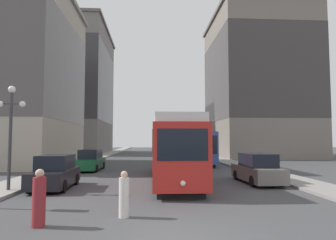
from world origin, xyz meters
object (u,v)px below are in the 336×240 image
at_px(streetcar, 172,148).
at_px(parked_car_left_near, 55,173).
at_px(parked_car_left_mid, 90,161).
at_px(lamp_post_left_near, 11,121).
at_px(transit_bus, 195,146).
at_px(parked_car_right_far, 257,169).
at_px(pedestrian_crossing_far, 39,200).
at_px(pedestrian_crossing_near, 124,196).

height_order(streetcar, parked_car_left_near, streetcar).
xyz_separation_m(streetcar, parked_car_left_mid, (-6.67, 6.51, -1.26)).
xyz_separation_m(streetcar, lamp_post_left_near, (-8.57, -4.36, 1.52)).
distance_m(streetcar, transit_bus, 13.55).
distance_m(transit_bus, parked_car_right_far, 15.00).
relative_size(pedestrian_crossing_far, lamp_post_left_near, 0.33).
relative_size(streetcar, parked_car_right_far, 2.94).
height_order(streetcar, pedestrian_crossing_far, streetcar).
bearing_deg(pedestrian_crossing_near, parked_car_right_far, -42.80).
height_order(parked_car_left_near, lamp_post_left_near, lamp_post_left_near).
relative_size(streetcar, parked_car_left_mid, 2.92).
distance_m(streetcar, pedestrian_crossing_near, 9.87).
distance_m(parked_car_left_mid, pedestrian_crossing_far, 17.05).
bearing_deg(pedestrian_crossing_near, pedestrian_crossing_far, 112.35).
bearing_deg(transit_bus, parked_car_left_mid, -148.28).
bearing_deg(pedestrian_crossing_far, parked_car_left_near, 151.36).
xyz_separation_m(parked_car_left_near, parked_car_left_mid, (0.00, 9.64, 0.00)).
distance_m(streetcar, parked_car_left_mid, 9.40).
distance_m(transit_bus, parked_car_left_mid, 12.17).
bearing_deg(parked_car_right_far, lamp_post_left_near, 9.47).
bearing_deg(streetcar, transit_bus, 75.56).
relative_size(pedestrian_crossing_near, lamp_post_left_near, 0.30).
relative_size(parked_car_right_far, pedestrian_crossing_near, 3.10).
bearing_deg(parked_car_left_mid, lamp_post_left_near, -98.22).
distance_m(parked_car_left_mid, lamp_post_left_near, 11.38).
bearing_deg(transit_bus, parked_car_right_far, -84.92).
bearing_deg(transit_bus, pedestrian_crossing_near, -105.72).
distance_m(parked_car_left_near, pedestrian_crossing_near, 7.67).
height_order(parked_car_left_mid, lamp_post_left_near, lamp_post_left_near).
height_order(transit_bus, parked_car_left_near, transit_bus).
height_order(parked_car_right_far, lamp_post_left_near, lamp_post_left_near).
height_order(parked_car_left_mid, pedestrian_crossing_near, parked_car_left_mid).
relative_size(parked_car_left_mid, pedestrian_crossing_far, 2.81).
bearing_deg(streetcar, pedestrian_crossing_near, -103.43).
relative_size(streetcar, parked_car_left_near, 3.27).
distance_m(streetcar, parked_car_right_far, 5.57).
distance_m(parked_car_right_far, lamp_post_left_near, 14.21).
bearing_deg(parked_car_left_near, parked_car_right_far, 5.57).
xyz_separation_m(streetcar, pedestrian_crossing_near, (-2.37, -9.49, -1.37)).
bearing_deg(lamp_post_left_near, pedestrian_crossing_near, -39.59).
xyz_separation_m(pedestrian_crossing_near, lamp_post_left_near, (-6.20, 5.12, 2.89)).
bearing_deg(lamp_post_left_near, streetcar, 26.98).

